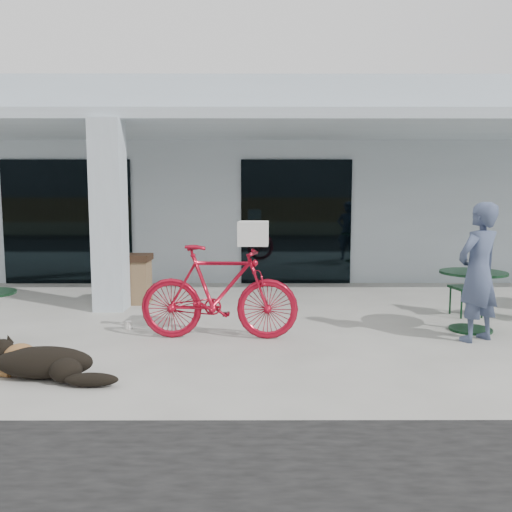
{
  "coord_description": "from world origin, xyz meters",
  "views": [
    {
      "loc": [
        0.9,
        -5.93,
        1.8
      ],
      "look_at": [
        0.92,
        1.39,
        1.0
      ],
      "focal_mm": 35.0,
      "sensor_mm": 36.0,
      "label": 1
    }
  ],
  "objects_px": {
    "dog": "(44,361)",
    "trash_receptacle": "(136,279)",
    "cafe_chair_far_b": "(467,287)",
    "bicycle": "(219,292)",
    "cafe_table_far": "(472,301)",
    "person": "(478,272)"
  },
  "relations": [
    {
      "from": "dog",
      "to": "trash_receptacle",
      "type": "bearing_deg",
      "value": 104.95
    },
    {
      "from": "cafe_chair_far_b",
      "to": "bicycle",
      "type": "bearing_deg",
      "value": -78.49
    },
    {
      "from": "trash_receptacle",
      "to": "bicycle",
      "type": "bearing_deg",
      "value": -54.62
    },
    {
      "from": "cafe_chair_far_b",
      "to": "dog",
      "type": "bearing_deg",
      "value": -70.28
    },
    {
      "from": "cafe_chair_far_b",
      "to": "trash_receptacle",
      "type": "relative_size",
      "value": 1.07
    },
    {
      "from": "dog",
      "to": "cafe_table_far",
      "type": "relative_size",
      "value": 1.29
    },
    {
      "from": "dog",
      "to": "cafe_chair_far_b",
      "type": "bearing_deg",
      "value": 42.74
    },
    {
      "from": "bicycle",
      "to": "cafe_chair_far_b",
      "type": "bearing_deg",
      "value": -68.66
    },
    {
      "from": "bicycle",
      "to": "dog",
      "type": "distance_m",
      "value": 2.29
    },
    {
      "from": "bicycle",
      "to": "cafe_table_far",
      "type": "relative_size",
      "value": 2.32
    },
    {
      "from": "person",
      "to": "trash_receptacle",
      "type": "xyz_separation_m",
      "value": [
        -4.97,
        2.4,
        -0.46
      ]
    },
    {
      "from": "person",
      "to": "trash_receptacle",
      "type": "height_order",
      "value": "person"
    },
    {
      "from": "cafe_table_far",
      "to": "trash_receptacle",
      "type": "xyz_separation_m",
      "value": [
        -5.13,
        1.89,
        0.02
      ]
    },
    {
      "from": "bicycle",
      "to": "trash_receptacle",
      "type": "distance_m",
      "value": 2.82
    },
    {
      "from": "cafe_table_far",
      "to": "person",
      "type": "relative_size",
      "value": 0.5
    },
    {
      "from": "trash_receptacle",
      "to": "person",
      "type": "bearing_deg",
      "value": -25.78
    },
    {
      "from": "bicycle",
      "to": "dog",
      "type": "xyz_separation_m",
      "value": [
        -1.68,
        -1.5,
        -0.43
      ]
    },
    {
      "from": "bicycle",
      "to": "person",
      "type": "bearing_deg",
      "value": -89.27
    },
    {
      "from": "person",
      "to": "trash_receptacle",
      "type": "bearing_deg",
      "value": -54.97
    },
    {
      "from": "bicycle",
      "to": "dog",
      "type": "height_order",
      "value": "bicycle"
    },
    {
      "from": "cafe_chair_far_b",
      "to": "person",
      "type": "xyz_separation_m",
      "value": [
        -0.46,
        -1.4,
        0.43
      ]
    },
    {
      "from": "cafe_chair_far_b",
      "to": "cafe_table_far",
      "type": "bearing_deg",
      "value": -26.06
    }
  ]
}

